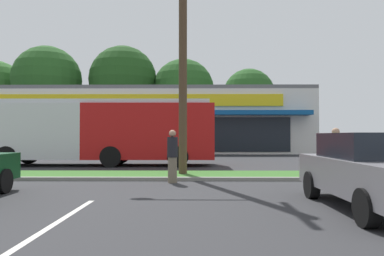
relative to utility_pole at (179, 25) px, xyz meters
The scene contains 15 objects.
grass_median 5.87m from the utility_pole, behind, with size 56.00×2.20×0.12m, color #386B28.
curb_lip 5.98m from the utility_pole, 151.20° to the right, with size 56.00×0.24×0.12m, color gray.
parking_stripe_2 9.37m from the utility_pole, 103.60° to the right, with size 0.12×4.80×0.01m, color silver.
storefront_building 22.08m from the utility_pole, 100.39° to the left, with size 28.86×12.36×5.59m.
tree_left 35.08m from the utility_pole, 119.29° to the left, with size 8.08×8.08×12.20m.
tree_mid_left 32.39m from the utility_pole, 104.66° to the left, with size 8.13×8.13×12.36m.
tree_mid 31.80m from the utility_pole, 91.55° to the left, with size 7.51×7.51×10.89m.
tree_mid_right 29.65m from the utility_pole, 76.86° to the left, with size 5.86×5.86×9.15m.
utility_pole is the anchor object (origin of this frame).
city_bus 7.68m from the utility_pole, 129.64° to the left, with size 11.59×2.74×3.25m.
car_1 13.37m from the utility_pole, 111.13° to the left, with size 4.57×2.02×1.47m.
car_3 16.28m from the utility_pole, 131.20° to the left, with size 4.36×1.91×1.49m.
car_5 8.70m from the utility_pole, 54.32° to the right, with size 2.02×4.55×1.55m.
pedestrian_near_bench 4.98m from the utility_pole, 94.49° to the right, with size 0.34×0.34×1.67m.
pedestrian_by_pole 7.07m from the utility_pole, 24.96° to the right, with size 0.35×0.35×1.73m.
Camera 1 is at (2.72, 0.52, 1.49)m, focal length 34.67 mm.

